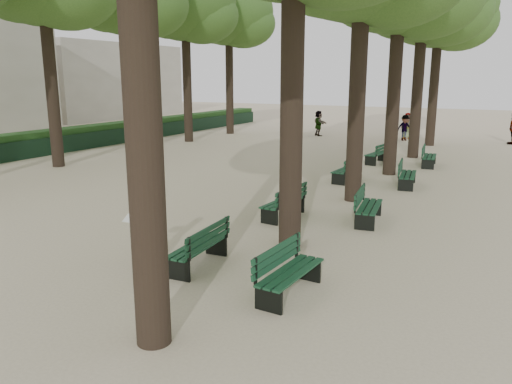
% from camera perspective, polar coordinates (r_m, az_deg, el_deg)
% --- Properties ---
extents(ground, '(120.00, 120.00, 0.00)m').
position_cam_1_polar(ground, '(10.25, -11.00, -9.57)').
color(ground, beige).
rests_on(ground, ground).
extents(tree_central_5, '(6.00, 6.00, 9.95)m').
position_cam_1_polar(tree_central_5, '(30.88, 20.30, 19.24)').
color(tree_central_5, '#33261C').
rests_on(tree_central_5, ground).
extents(tree_far_4, '(6.00, 6.00, 10.45)m').
position_cam_1_polar(tree_far_4, '(31.37, -8.15, 20.68)').
color(tree_far_4, '#33261C').
rests_on(tree_far_4, ground).
extents(tree_far_5, '(6.00, 6.00, 10.45)m').
position_cam_1_polar(tree_far_5, '(35.53, -3.14, 19.87)').
color(tree_far_5, '#33261C').
rests_on(tree_far_5, ground).
extents(bench_left_0, '(0.69, 1.83, 0.92)m').
position_cam_1_polar(bench_left_0, '(10.58, -6.61, -7.10)').
color(bench_left_0, black).
rests_on(bench_left_0, ground).
extents(bench_left_1, '(0.71, 1.84, 0.92)m').
position_cam_1_polar(bench_left_1, '(14.12, 3.14, -1.87)').
color(bench_left_1, black).
rests_on(bench_left_1, ground).
extents(bench_left_2, '(0.68, 1.83, 0.92)m').
position_cam_1_polar(bench_left_2, '(19.35, 10.25, 2.01)').
color(bench_left_2, black).
rests_on(bench_left_2, ground).
extents(bench_left_3, '(0.78, 1.86, 0.92)m').
position_cam_1_polar(bench_left_3, '(23.72, 13.66, 3.86)').
color(bench_left_3, black).
rests_on(bench_left_3, ground).
extents(bench_right_0, '(0.67, 1.83, 0.92)m').
position_cam_1_polar(bench_right_0, '(9.23, 3.91, -10.12)').
color(bench_right_0, black).
rests_on(bench_right_0, ground).
extents(bench_right_1, '(0.81, 1.86, 0.92)m').
position_cam_1_polar(bench_right_1, '(13.99, 12.76, -2.32)').
color(bench_right_1, black).
rests_on(bench_right_1, ground).
extents(bench_right_2, '(0.81, 1.86, 0.92)m').
position_cam_1_polar(bench_right_2, '(18.90, 16.89, 1.40)').
color(bench_right_2, black).
rests_on(bench_right_2, ground).
extents(bench_right_3, '(0.75, 1.85, 0.92)m').
position_cam_1_polar(bench_right_3, '(23.52, 19.16, 3.43)').
color(bench_right_3, black).
rests_on(bench_right_3, ground).
extents(man_with_map, '(0.68, 0.68, 1.53)m').
position_cam_1_polar(man_with_map, '(10.52, -12.87, -4.62)').
color(man_with_map, black).
rests_on(man_with_map, ground).
extents(pedestrian_b, '(1.04, 0.82, 1.59)m').
position_cam_1_polar(pedestrian_b, '(32.74, 16.64, 7.05)').
color(pedestrian_b, '#262628').
rests_on(pedestrian_b, ground).
extents(pedestrian_d, '(0.84, 0.42, 1.66)m').
position_cam_1_polar(pedestrian_d, '(33.84, 16.89, 7.26)').
color(pedestrian_d, '#262628').
rests_on(pedestrian_d, ground).
extents(pedestrian_e, '(1.35, 1.34, 1.69)m').
position_cam_1_polar(pedestrian_e, '(34.23, 7.16, 7.80)').
color(pedestrian_e, '#262628').
rests_on(pedestrian_e, ground).
extents(pedestrian_a, '(0.53, 0.91, 1.74)m').
position_cam_1_polar(pedestrian_a, '(36.43, 4.84, 8.21)').
color(pedestrian_a, '#262628').
rests_on(pedestrian_a, ground).
extents(fence, '(0.08, 42.00, 0.90)m').
position_cam_1_polar(fence, '(28.10, -21.10, 5.11)').
color(fence, black).
rests_on(fence, ground).
extents(hedge, '(1.20, 42.00, 1.20)m').
position_cam_1_polar(hedge, '(28.61, -22.05, 5.46)').
color(hedge, '#1C4618').
rests_on(hedge, ground).
extents(building_far, '(12.00, 16.00, 7.00)m').
position_cam_1_polar(building_far, '(54.00, -18.94, 11.91)').
color(building_far, '#B7B2A3').
rests_on(building_far, ground).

